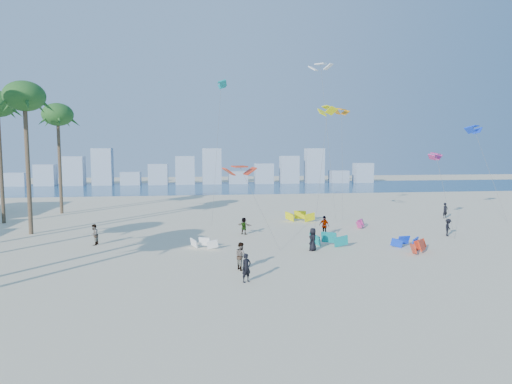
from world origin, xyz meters
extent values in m
plane|color=beige|center=(0.00, 0.00, 0.00)|extent=(220.00, 220.00, 0.00)
plane|color=navy|center=(0.00, 72.00, 0.01)|extent=(220.00, 220.00, 0.00)
imported|color=black|center=(0.89, 4.84, 0.90)|extent=(0.78, 0.70, 1.80)
imported|color=gray|center=(0.85, 7.73, 0.94)|extent=(1.00, 1.12, 1.89)
imported|color=black|center=(7.17, 12.49, 0.93)|extent=(1.02, 1.08, 1.86)
imported|color=gray|center=(9.91, 18.55, 0.94)|extent=(1.05, 1.14, 1.88)
imported|color=black|center=(21.42, 16.58, 0.83)|extent=(1.19, 1.19, 1.66)
imported|color=gray|center=(2.37, 20.05, 0.82)|extent=(1.50, 1.31, 1.64)
imported|color=black|center=(27.21, 26.70, 0.92)|extent=(0.78, 0.63, 1.84)
imported|color=gray|center=(-10.87, 17.00, 0.91)|extent=(0.79, 0.96, 1.81)
cylinder|color=#595959|center=(3.14, 15.13, 3.33)|extent=(2.87, 4.59, 6.68)
cylinder|color=#595959|center=(9.98, 20.07, 6.22)|extent=(2.70, 4.98, 12.44)
cylinder|color=#595959|center=(22.01, 18.37, 3.87)|extent=(1.25, 5.99, 7.76)
cylinder|color=#595959|center=(0.19, 28.37, 8.07)|extent=(1.48, 5.46, 16.14)
cylinder|color=#595959|center=(14.97, 28.47, 6.50)|extent=(0.77, 3.37, 13.01)
cylinder|color=#595959|center=(12.81, 27.13, 9.00)|extent=(1.16, 3.29, 18.00)
cylinder|color=#595959|center=(31.32, 24.70, 5.42)|extent=(2.33, 3.72, 10.86)
cylinder|color=brown|center=(-18.11, 23.00, 6.60)|extent=(0.40, 0.40, 13.19)
ellipsoid|color=#1E5520|center=(-18.11, 23.00, 13.19)|extent=(3.80, 3.80, 2.85)
cylinder|color=brown|center=(-23.44, 30.00, 6.55)|extent=(0.40, 0.40, 13.10)
cylinder|color=brown|center=(-19.33, 37.00, 6.27)|extent=(0.40, 0.40, 12.54)
ellipsoid|color=#1E5520|center=(-19.33, 37.00, 12.54)|extent=(3.80, 3.80, 2.85)
cube|color=#9EADBF|center=(-42.00, 82.00, 1.50)|extent=(4.40, 3.00, 3.00)
cube|color=#9EADBF|center=(-35.80, 82.00, 2.40)|extent=(4.40, 3.00, 4.80)
cube|color=#9EADBF|center=(-29.60, 82.00, 3.30)|extent=(4.40, 3.00, 6.60)
cube|color=#9EADBF|center=(-23.40, 82.00, 4.20)|extent=(4.40, 3.00, 8.40)
cube|color=#9EADBF|center=(-17.20, 82.00, 1.50)|extent=(4.40, 3.00, 3.00)
cube|color=#9EADBF|center=(-11.00, 82.00, 2.40)|extent=(4.40, 3.00, 4.80)
cube|color=#9EADBF|center=(-4.80, 82.00, 3.30)|extent=(4.40, 3.00, 6.60)
cube|color=#9EADBF|center=(1.40, 82.00, 4.20)|extent=(4.40, 3.00, 8.40)
cube|color=#9EADBF|center=(7.60, 82.00, 1.50)|extent=(4.40, 3.00, 3.00)
cube|color=#9EADBF|center=(13.80, 82.00, 2.40)|extent=(4.40, 3.00, 4.80)
cube|color=#9EADBF|center=(20.00, 82.00, 3.30)|extent=(4.40, 3.00, 6.60)
cube|color=#9EADBF|center=(26.20, 82.00, 4.20)|extent=(4.40, 3.00, 8.40)
cube|color=#9EADBF|center=(32.40, 82.00, 1.50)|extent=(4.40, 3.00, 3.00)
cube|color=#9EADBF|center=(38.60, 82.00, 2.40)|extent=(4.40, 3.00, 4.80)
camera|label=1|loc=(-2.05, -21.43, 8.20)|focal=30.71mm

